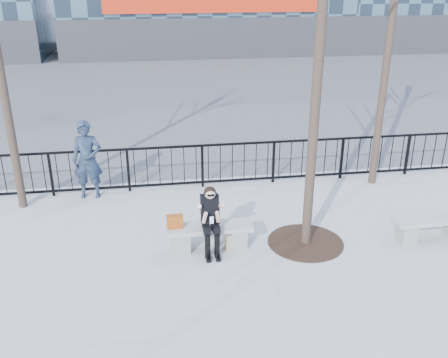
{
  "coord_description": "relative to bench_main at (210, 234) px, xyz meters",
  "views": [
    {
      "loc": [
        -1.02,
        -8.4,
        5.01
      ],
      "look_at": [
        0.4,
        0.8,
        1.1
      ],
      "focal_mm": 40.0,
      "sensor_mm": 36.0,
      "label": 1
    }
  ],
  "objects": [
    {
      "name": "railing",
      "position": [
        0.0,
        3.0,
        0.25
      ],
      "size": [
        14.0,
        0.06,
        1.1
      ],
      "color": "black",
      "rests_on": "ground"
    },
    {
      "name": "handbag",
      "position": [
        -0.66,
        0.02,
        0.32
      ],
      "size": [
        0.32,
        0.16,
        0.26
      ],
      "primitive_type": "cube",
      "rotation": [
        0.0,
        0.0,
        0.05
      ],
      "color": "#934112",
      "rests_on": "bench_main"
    },
    {
      "name": "street_surface",
      "position": [
        0.0,
        15.0,
        -0.3
      ],
      "size": [
        60.0,
        23.0,
        0.01
      ],
      "primitive_type": "cube",
      "color": "#474747",
      "rests_on": "ground"
    },
    {
      "name": "bench_main",
      "position": [
        0.0,
        0.0,
        0.0
      ],
      "size": [
        1.65,
        0.46,
        0.49
      ],
      "color": "slate",
      "rests_on": "ground"
    },
    {
      "name": "shopping_bag",
      "position": [
        0.46,
        -0.1,
        -0.13
      ],
      "size": [
        0.38,
        0.22,
        0.34
      ],
      "primitive_type": "cube",
      "rotation": [
        0.0,
        0.0,
        0.26
      ],
      "color": "tan",
      "rests_on": "ground"
    },
    {
      "name": "standing_man",
      "position": [
        -2.5,
        2.8,
        0.64
      ],
      "size": [
        0.7,
        0.48,
        1.87
      ],
      "primitive_type": "imported",
      "rotation": [
        0.0,
        0.0,
        -0.04
      ],
      "color": "black",
      "rests_on": "ground"
    },
    {
      "name": "bench_second",
      "position": [
        4.44,
        -0.32,
        -0.01
      ],
      "size": [
        1.61,
        0.45,
        0.48
      ],
      "rotation": [
        0.0,
        0.0,
        0.02
      ],
      "color": "slate",
      "rests_on": "ground"
    },
    {
      "name": "seated_woman",
      "position": [
        0.0,
        -0.16,
        0.37
      ],
      "size": [
        0.5,
        0.64,
        1.34
      ],
      "color": "black",
      "rests_on": "ground"
    },
    {
      "name": "ground",
      "position": [
        0.0,
        0.0,
        -0.3
      ],
      "size": [
        120.0,
        120.0,
        0.0
      ],
      "primitive_type": "plane",
      "color": "#9B9B96",
      "rests_on": "ground"
    },
    {
      "name": "tree_grate",
      "position": [
        1.9,
        -0.1,
        -0.29
      ],
      "size": [
        1.5,
        1.5,
        0.02
      ],
      "primitive_type": "cylinder",
      "color": "black",
      "rests_on": "ground"
    }
  ]
}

